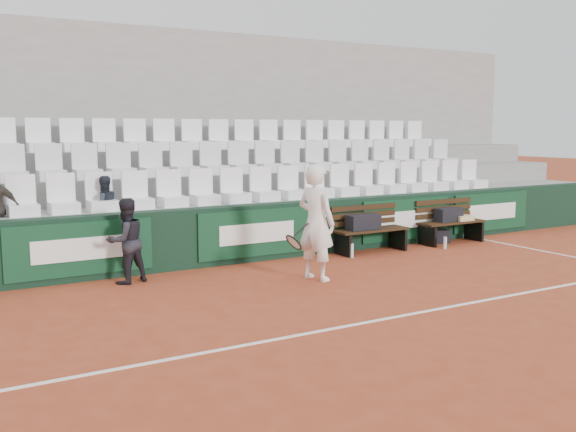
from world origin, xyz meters
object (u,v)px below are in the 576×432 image
object	(u,v)px
tennis_player	(316,223)
ball_kid	(126,241)
water_bottle_near	(352,251)
water_bottle_far	(445,243)
spectator_c	(103,179)
bench_left	(371,240)
sports_bag_right	(449,215)
sports_bag_ground	(437,236)
bench_right	(451,232)
sports_bag_left	(363,222)

from	to	relation	value
tennis_player	ball_kid	world-z (taller)	tennis_player
tennis_player	ball_kid	distance (m)	2.90
water_bottle_near	tennis_player	bearing A→B (deg)	-143.13
water_bottle_far	spectator_c	world-z (taller)	spectator_c
bench_left	spectator_c	world-z (taller)	spectator_c
sports_bag_right	spectator_c	world-z (taller)	spectator_c
sports_bag_right	sports_bag_ground	bearing A→B (deg)	147.42
water_bottle_far	ball_kid	xyz separation A→B (m)	(-6.16, 0.36, 0.53)
bench_right	spectator_c	distance (m)	6.98
tennis_player	spectator_c	bearing A→B (deg)	139.09
water_bottle_near	bench_right	bearing A→B (deg)	4.57
bench_left	bench_right	bearing A→B (deg)	-0.52
sports_bag_right	spectator_c	distance (m)	6.86
bench_left	spectator_c	distance (m)	5.01
sports_bag_ground	ball_kid	bearing A→B (deg)	-177.99
sports_bag_ground	ball_kid	xyz separation A→B (m)	(-6.51, -0.23, 0.51)
sports_bag_left	water_bottle_near	size ratio (longest dim) A/B	2.51
sports_bag_right	spectator_c	xyz separation A→B (m)	(-6.74, 0.93, 0.92)
sports_bag_left	sports_bag_ground	xyz separation A→B (m)	(1.98, 0.11, -0.45)
water_bottle_near	tennis_player	size ratio (longest dim) A/B	0.14
sports_bag_left	sports_bag_ground	bearing A→B (deg)	3.18
sports_bag_ground	water_bottle_far	world-z (taller)	sports_bag_ground
bench_left	ball_kid	distance (m)	4.73
bench_left	ball_kid	size ratio (longest dim) A/B	1.16
bench_left	sports_bag_left	size ratio (longest dim) A/B	2.31
bench_left	sports_bag_left	bearing A→B (deg)	173.96
bench_left	bench_right	size ratio (longest dim) A/B	1.00
sports_bag_ground	spectator_c	bearing A→B (deg)	172.89
sports_bag_right	spectator_c	bearing A→B (deg)	172.13
bench_right	sports_bag_ground	distance (m)	0.29
sports_bag_ground	tennis_player	xyz separation A→B (m)	(-3.91, -1.48, 0.76)
bench_left	water_bottle_near	xyz separation A→B (m)	(-0.62, -0.23, -0.10)
water_bottle_near	ball_kid	xyz separation A→B (m)	(-4.09, 0.13, 0.52)
sports_bag_left	sports_bag_right	size ratio (longest dim) A/B	1.12
sports_bag_ground	spectator_c	xyz separation A→B (m)	(-6.56, 0.82, 1.37)
bench_right	ball_kid	xyz separation A→B (m)	(-6.75, -0.08, 0.42)
sports_bag_ground	water_bottle_far	size ratio (longest dim) A/B	1.88
water_bottle_far	tennis_player	world-z (taller)	tennis_player
sports_bag_left	water_bottle_near	distance (m)	0.68
bench_right	sports_bag_right	bearing A→B (deg)	148.50
water_bottle_near	water_bottle_far	distance (m)	2.09
bench_left	sports_bag_left	xyz separation A→B (m)	(-0.18, 0.02, 0.36)
spectator_c	tennis_player	bearing A→B (deg)	133.37
water_bottle_near	spectator_c	size ratio (longest dim) A/B	0.25
bench_left	bench_right	distance (m)	2.04
spectator_c	water_bottle_near	bearing A→B (deg)	158.39
sports_bag_left	tennis_player	world-z (taller)	tennis_player
sports_bag_left	water_bottle_near	world-z (taller)	sports_bag_left
bench_right	sports_bag_right	distance (m)	0.37
sports_bag_ground	tennis_player	world-z (taller)	tennis_player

